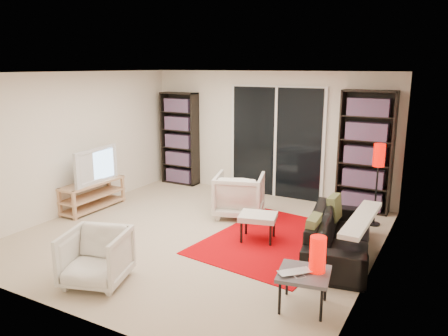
{
  "coord_description": "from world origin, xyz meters",
  "views": [
    {
      "loc": [
        3.32,
        -5.26,
        2.49
      ],
      "look_at": [
        0.25,
        0.3,
        1.0
      ],
      "focal_mm": 35.0,
      "sensor_mm": 36.0,
      "label": 1
    }
  ],
  "objects_px": {
    "armchair_front": "(96,257)",
    "armchair_back": "(239,195)",
    "sofa": "(340,235)",
    "side_table": "(304,276)",
    "tv_stand": "(93,195)",
    "floor_lamp": "(378,164)",
    "bookshelf_right": "(366,152)",
    "bookshelf_left": "(180,139)",
    "ottoman": "(258,218)"
  },
  "relations": [
    {
      "from": "armchair_front",
      "to": "armchair_back",
      "type": "bearing_deg",
      "value": 64.51
    },
    {
      "from": "sofa",
      "to": "side_table",
      "type": "height_order",
      "value": "sofa"
    },
    {
      "from": "tv_stand",
      "to": "armchair_front",
      "type": "distance_m",
      "value": 2.85
    },
    {
      "from": "floor_lamp",
      "to": "bookshelf_right",
      "type": "bearing_deg",
      "value": 117.1
    },
    {
      "from": "bookshelf_left",
      "to": "sofa",
      "type": "distance_m",
      "value": 4.53
    },
    {
      "from": "bookshelf_right",
      "to": "floor_lamp",
      "type": "relative_size",
      "value": 1.59
    },
    {
      "from": "bookshelf_right",
      "to": "side_table",
      "type": "xyz_separation_m",
      "value": [
        0.14,
        -3.55,
        -0.69
      ]
    },
    {
      "from": "bookshelf_left",
      "to": "tv_stand",
      "type": "relative_size",
      "value": 1.56
    },
    {
      "from": "armchair_front",
      "to": "ottoman",
      "type": "bearing_deg",
      "value": 43.92
    },
    {
      "from": "bookshelf_right",
      "to": "ottoman",
      "type": "distance_m",
      "value": 2.46
    },
    {
      "from": "armchair_front",
      "to": "floor_lamp",
      "type": "bearing_deg",
      "value": 37.21
    },
    {
      "from": "armchair_front",
      "to": "side_table",
      "type": "distance_m",
      "value": 2.38
    },
    {
      "from": "tv_stand",
      "to": "armchair_front",
      "type": "height_order",
      "value": "armchair_front"
    },
    {
      "from": "bookshelf_right",
      "to": "armchair_front",
      "type": "height_order",
      "value": "bookshelf_right"
    },
    {
      "from": "sofa",
      "to": "side_table",
      "type": "bearing_deg",
      "value": 170.36
    },
    {
      "from": "floor_lamp",
      "to": "tv_stand",
      "type": "bearing_deg",
      "value": -160.71
    },
    {
      "from": "bookshelf_right",
      "to": "tv_stand",
      "type": "height_order",
      "value": "bookshelf_right"
    },
    {
      "from": "ottoman",
      "to": "side_table",
      "type": "xyz_separation_m",
      "value": [
        1.18,
        -1.43,
        0.02
      ]
    },
    {
      "from": "sofa",
      "to": "armchair_front",
      "type": "distance_m",
      "value": 3.14
    },
    {
      "from": "armchair_back",
      "to": "armchair_front",
      "type": "bearing_deg",
      "value": 64.65
    },
    {
      "from": "bookshelf_left",
      "to": "floor_lamp",
      "type": "xyz_separation_m",
      "value": [
        4.18,
        -0.64,
        0.03
      ]
    },
    {
      "from": "bookshelf_right",
      "to": "side_table",
      "type": "bearing_deg",
      "value": -87.8
    },
    {
      "from": "side_table",
      "to": "floor_lamp",
      "type": "bearing_deg",
      "value": 86.28
    },
    {
      "from": "bookshelf_left",
      "to": "armchair_back",
      "type": "height_order",
      "value": "bookshelf_left"
    },
    {
      "from": "sofa",
      "to": "armchair_front",
      "type": "relative_size",
      "value": 2.77
    },
    {
      "from": "floor_lamp",
      "to": "armchair_back",
      "type": "bearing_deg",
      "value": -162.78
    },
    {
      "from": "tv_stand",
      "to": "sofa",
      "type": "height_order",
      "value": "sofa"
    },
    {
      "from": "bookshelf_left",
      "to": "side_table",
      "type": "height_order",
      "value": "bookshelf_left"
    },
    {
      "from": "side_table",
      "to": "tv_stand",
      "type": "bearing_deg",
      "value": 163.03
    },
    {
      "from": "tv_stand",
      "to": "sofa",
      "type": "xyz_separation_m",
      "value": [
        4.33,
        0.17,
        0.02
      ]
    },
    {
      "from": "bookshelf_left",
      "to": "tv_stand",
      "type": "bearing_deg",
      "value": -99.03
    },
    {
      "from": "bookshelf_left",
      "to": "ottoman",
      "type": "distance_m",
      "value": 3.58
    },
    {
      "from": "bookshelf_right",
      "to": "armchair_front",
      "type": "bearing_deg",
      "value": -117.11
    },
    {
      "from": "armchair_back",
      "to": "armchair_front",
      "type": "distance_m",
      "value": 2.94
    },
    {
      "from": "armchair_front",
      "to": "sofa",
      "type": "bearing_deg",
      "value": 25.4
    },
    {
      "from": "bookshelf_right",
      "to": "sofa",
      "type": "relative_size",
      "value": 1.07
    },
    {
      "from": "tv_stand",
      "to": "side_table",
      "type": "bearing_deg",
      "value": -16.97
    },
    {
      "from": "bookshelf_right",
      "to": "tv_stand",
      "type": "distance_m",
      "value": 4.82
    },
    {
      "from": "tv_stand",
      "to": "ottoman",
      "type": "relative_size",
      "value": 2.02
    },
    {
      "from": "sofa",
      "to": "armchair_back",
      "type": "relative_size",
      "value": 2.43
    },
    {
      "from": "side_table",
      "to": "floor_lamp",
      "type": "height_order",
      "value": "floor_lamp"
    },
    {
      "from": "bookshelf_left",
      "to": "ottoman",
      "type": "xyz_separation_m",
      "value": [
        2.81,
        -2.12,
        -0.63
      ]
    },
    {
      "from": "bookshelf_right",
      "to": "floor_lamp",
      "type": "distance_m",
      "value": 0.72
    },
    {
      "from": "sofa",
      "to": "bookshelf_right",
      "type": "bearing_deg",
      "value": -6.42
    },
    {
      "from": "side_table",
      "to": "floor_lamp",
      "type": "distance_m",
      "value": 2.99
    },
    {
      "from": "bookshelf_left",
      "to": "side_table",
      "type": "distance_m",
      "value": 5.37
    },
    {
      "from": "bookshelf_left",
      "to": "tv_stand",
      "type": "height_order",
      "value": "bookshelf_left"
    },
    {
      "from": "sofa",
      "to": "armchair_back",
      "type": "distance_m",
      "value": 2.04
    },
    {
      "from": "bookshelf_right",
      "to": "sofa",
      "type": "xyz_separation_m",
      "value": [
        0.13,
        -2.05,
        -0.76
      ]
    },
    {
      "from": "armchair_back",
      "to": "bookshelf_left",
      "type": "bearing_deg",
      "value": -49.56
    }
  ]
}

